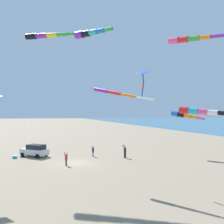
{
  "coord_description": "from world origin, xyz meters",
  "views": [
    {
      "loc": [
        3.46,
        30.25,
        6.56
      ],
      "look_at": [
        -3.73,
        4.94,
        6.77
      ],
      "focal_mm": 36.21,
      "sensor_mm": 36.0,
      "label": 1
    }
  ],
  "objects": [
    {
      "name": "person_adult_flyer",
      "position": [
        -7.58,
        -1.55,
        1.04
      ],
      "size": [
        0.63,
        0.68,
        1.91
      ],
      "color": "#232328",
      "rests_on": "ground_plane"
    },
    {
      "name": "cooler_box",
      "position": [
        8.14,
        -5.58,
        0.21
      ],
      "size": [
        0.62,
        0.42,
        0.42
      ],
      "color": "#1EB7C6",
      "rests_on": "ground_plane"
    },
    {
      "name": "kite_windsock_magenta_far_left",
      "position": [
        3.91,
        -0.37,
        16.76
      ],
      "size": [
        7.08,
        5.74,
        17.14
      ],
      "color": "black",
      "rests_on": "ground_plane"
    },
    {
      "name": "parked_car",
      "position": [
        5.39,
        -6.23,
        0.95
      ],
      "size": [
        4.49,
        4.18,
        1.85
      ],
      "color": "silver",
      "rests_on": "ground_plane"
    },
    {
      "name": "ground_plane",
      "position": [
        0.0,
        0.0,
        0.0
      ],
      "size": [
        600.0,
        600.0,
        0.0
      ],
      "primitive_type": "plane",
      "color": "gray"
    },
    {
      "name": "kite_delta_white_trailing",
      "position": [
        -6.29,
        7.93,
        10.93
      ],
      "size": [
        6.26,
        12.12,
        11.32
      ],
      "color": "blue",
      "rests_on": "ground_plane"
    },
    {
      "name": "kite_windsock_small_distant",
      "position": [
        -11.9,
        9.97,
        6.81
      ],
      "size": [
        7.39,
        15.0,
        7.38
      ],
      "color": "red",
      "rests_on": "ground_plane"
    },
    {
      "name": "kite_windsock_yellow_midlevel",
      "position": [
        -3.15,
        7.22,
        8.83
      ],
      "size": [
        8.41,
        16.05,
        9.59
      ],
      "color": "purple",
      "rests_on": "ground_plane"
    },
    {
      "name": "person_child_grey_jacket",
      "position": [
        -3.19,
        -3.87,
        0.84
      ],
      "size": [
        0.35,
        0.45,
        1.54
      ],
      "color": "#335199",
      "rests_on": "ground_plane"
    },
    {
      "name": "kite_windsock_long_streamer_right",
      "position": [
        -0.28,
        8.71,
        14.35
      ],
      "size": [
        8.82,
        15.95,
        14.83
      ],
      "color": "purple",
      "rests_on": "ground_plane"
    },
    {
      "name": "kite_windsock_checkered_midright",
      "position": [
        -11.67,
        8.02,
        15.02
      ],
      "size": [
        7.72,
        13.16,
        15.79
      ],
      "color": "#EF4C93",
      "rests_on": "ground_plane"
    },
    {
      "name": "person_child_green_jacket",
      "position": [
        1.23,
        1.14,
        0.92
      ],
      "size": [
        0.44,
        0.54,
        1.69
      ],
      "color": "#232328",
      "rests_on": "ground_plane"
    },
    {
      "name": "kite_windsock_striped_overhead",
      "position": [
        -17.31,
        -1.28,
        6.34
      ],
      "size": [
        13.75,
        8.22,
        7.09
      ],
      "color": "blue",
      "rests_on": "ground_plane"
    }
  ]
}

